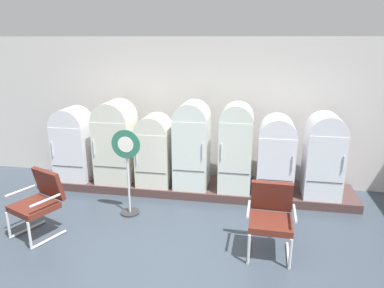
{
  "coord_description": "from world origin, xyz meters",
  "views": [
    {
      "loc": [
        1.14,
        -3.31,
        2.9
      ],
      "look_at": [
        0.05,
        2.75,
        1.04
      ],
      "focal_mm": 33.14,
      "sensor_mm": 36.0,
      "label": 1
    }
  ],
  "objects_px": {
    "refrigerator_1": "(116,139)",
    "refrigerator_6": "(324,153)",
    "refrigerator_4": "(236,145)",
    "refrigerator_2": "(154,148)",
    "refrigerator_5": "(276,153)",
    "armchair_left": "(39,200)",
    "armchair_right": "(271,215)",
    "sign_stand": "(128,173)",
    "refrigerator_0": "(73,142)",
    "refrigerator_3": "(192,142)"
  },
  "relations": [
    {
      "from": "refrigerator_3",
      "to": "refrigerator_6",
      "type": "distance_m",
      "value": 2.36
    },
    {
      "from": "refrigerator_4",
      "to": "refrigerator_6",
      "type": "xyz_separation_m",
      "value": [
        1.54,
        0.04,
        -0.08
      ]
    },
    {
      "from": "refrigerator_3",
      "to": "armchair_right",
      "type": "height_order",
      "value": "refrigerator_3"
    },
    {
      "from": "refrigerator_1",
      "to": "refrigerator_5",
      "type": "bearing_deg",
      "value": -0.06
    },
    {
      "from": "refrigerator_0",
      "to": "refrigerator_3",
      "type": "bearing_deg",
      "value": 0.8
    },
    {
      "from": "refrigerator_3",
      "to": "armchair_right",
      "type": "bearing_deg",
      "value": -50.7
    },
    {
      "from": "refrigerator_0",
      "to": "refrigerator_1",
      "type": "relative_size",
      "value": 0.91
    },
    {
      "from": "refrigerator_4",
      "to": "refrigerator_1",
      "type": "bearing_deg",
      "value": 178.7
    },
    {
      "from": "refrigerator_0",
      "to": "armchair_left",
      "type": "xyz_separation_m",
      "value": [
        0.38,
        -1.83,
        -0.36
      ]
    },
    {
      "from": "refrigerator_5",
      "to": "armchair_right",
      "type": "xyz_separation_m",
      "value": [
        -0.13,
        -1.75,
        -0.34
      ]
    },
    {
      "from": "refrigerator_2",
      "to": "refrigerator_6",
      "type": "bearing_deg",
      "value": 0.63
    },
    {
      "from": "refrigerator_4",
      "to": "refrigerator_2",
      "type": "bearing_deg",
      "value": 179.86
    },
    {
      "from": "refrigerator_2",
      "to": "refrigerator_5",
      "type": "height_order",
      "value": "refrigerator_5"
    },
    {
      "from": "refrigerator_0",
      "to": "refrigerator_1",
      "type": "height_order",
      "value": "refrigerator_1"
    },
    {
      "from": "refrigerator_5",
      "to": "refrigerator_6",
      "type": "xyz_separation_m",
      "value": [
        0.82,
        -0.01,
        0.04
      ]
    },
    {
      "from": "refrigerator_6",
      "to": "refrigerator_0",
      "type": "bearing_deg",
      "value": -179.54
    },
    {
      "from": "refrigerator_1",
      "to": "refrigerator_3",
      "type": "relative_size",
      "value": 0.98
    },
    {
      "from": "refrigerator_6",
      "to": "armchair_left",
      "type": "height_order",
      "value": "refrigerator_6"
    },
    {
      "from": "refrigerator_2",
      "to": "sign_stand",
      "type": "height_order",
      "value": "refrigerator_2"
    },
    {
      "from": "refrigerator_1",
      "to": "sign_stand",
      "type": "relative_size",
      "value": 1.07
    },
    {
      "from": "refrigerator_3",
      "to": "refrigerator_6",
      "type": "bearing_deg",
      "value": 0.12
    },
    {
      "from": "refrigerator_4",
      "to": "refrigerator_6",
      "type": "height_order",
      "value": "refrigerator_4"
    },
    {
      "from": "armchair_right",
      "to": "sign_stand",
      "type": "relative_size",
      "value": 0.66
    },
    {
      "from": "refrigerator_1",
      "to": "refrigerator_3",
      "type": "height_order",
      "value": "refrigerator_3"
    },
    {
      "from": "refrigerator_1",
      "to": "sign_stand",
      "type": "xyz_separation_m",
      "value": [
        0.61,
        -1.05,
        -0.25
      ]
    },
    {
      "from": "refrigerator_5",
      "to": "sign_stand",
      "type": "bearing_deg",
      "value": -156.8
    },
    {
      "from": "refrigerator_0",
      "to": "refrigerator_5",
      "type": "xyz_separation_m",
      "value": [
        3.93,
        0.05,
        -0.01
      ]
    },
    {
      "from": "refrigerator_5",
      "to": "armchair_left",
      "type": "xyz_separation_m",
      "value": [
        -3.54,
        -1.88,
        -0.34
      ]
    },
    {
      "from": "armchair_right",
      "to": "sign_stand",
      "type": "bearing_deg",
      "value": 163.14
    },
    {
      "from": "refrigerator_4",
      "to": "sign_stand",
      "type": "relative_size",
      "value": 1.1
    },
    {
      "from": "refrigerator_2",
      "to": "refrigerator_5",
      "type": "bearing_deg",
      "value": 1.16
    },
    {
      "from": "refrigerator_5",
      "to": "refrigerator_1",
      "type": "bearing_deg",
      "value": 179.94
    },
    {
      "from": "refrigerator_4",
      "to": "refrigerator_5",
      "type": "bearing_deg",
      "value": 3.94
    },
    {
      "from": "refrigerator_3",
      "to": "refrigerator_4",
      "type": "relative_size",
      "value": 1.0
    },
    {
      "from": "refrigerator_2",
      "to": "armchair_right",
      "type": "height_order",
      "value": "refrigerator_2"
    },
    {
      "from": "refrigerator_2",
      "to": "refrigerator_5",
      "type": "xyz_separation_m",
      "value": [
        2.26,
        0.05,
        0.03
      ]
    },
    {
      "from": "sign_stand",
      "to": "refrigerator_3",
      "type": "bearing_deg",
      "value": 48.89
    },
    {
      "from": "refrigerator_2",
      "to": "sign_stand",
      "type": "distance_m",
      "value": 1.02
    },
    {
      "from": "armchair_left",
      "to": "refrigerator_6",
      "type": "bearing_deg",
      "value": 23.13
    },
    {
      "from": "refrigerator_2",
      "to": "refrigerator_5",
      "type": "distance_m",
      "value": 2.26
    },
    {
      "from": "refrigerator_1",
      "to": "refrigerator_6",
      "type": "xyz_separation_m",
      "value": [
        3.87,
        -0.02,
        -0.05
      ]
    },
    {
      "from": "refrigerator_2",
      "to": "sign_stand",
      "type": "xyz_separation_m",
      "value": [
        -0.18,
        -1.0,
        -0.13
      ]
    },
    {
      "from": "refrigerator_2",
      "to": "armchair_right",
      "type": "bearing_deg",
      "value": -38.52
    },
    {
      "from": "refrigerator_3",
      "to": "armchair_right",
      "type": "xyz_separation_m",
      "value": [
        1.42,
        -1.73,
        -0.46
      ]
    },
    {
      "from": "refrigerator_5",
      "to": "sign_stand",
      "type": "distance_m",
      "value": 2.66
    },
    {
      "from": "refrigerator_3",
      "to": "refrigerator_5",
      "type": "height_order",
      "value": "refrigerator_3"
    },
    {
      "from": "refrigerator_2",
      "to": "armchair_left",
      "type": "height_order",
      "value": "refrigerator_2"
    },
    {
      "from": "refrigerator_0",
      "to": "armchair_right",
      "type": "height_order",
      "value": "refrigerator_0"
    },
    {
      "from": "sign_stand",
      "to": "refrigerator_4",
      "type": "bearing_deg",
      "value": 30.1
    },
    {
      "from": "refrigerator_6",
      "to": "sign_stand",
      "type": "bearing_deg",
      "value": -162.41
    }
  ]
}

